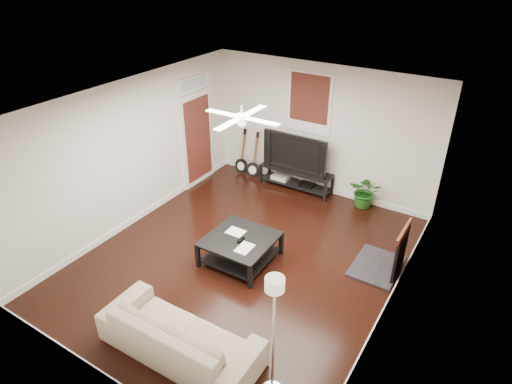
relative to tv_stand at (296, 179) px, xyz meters
The scene contains 14 objects.
room 3.05m from the tv_stand, 81.22° to the right, with size 5.01×6.01×2.81m.
brick_accent 3.61m from the tv_stand, 31.39° to the right, with size 0.02×2.20×2.80m, color brown.
fireplace 3.18m from the tv_stand, 34.10° to the right, with size 0.80×1.10×0.92m, color black.
window_back 1.73m from the tv_stand, 55.75° to the left, with size 1.00×0.06×1.30m, color #3E1911.
door_left 2.44m from the tv_stand, 156.57° to the right, with size 0.08×1.00×2.50m, color white.
tv_stand is the anchor object (origin of this frame).
tv 0.66m from the tv_stand, 90.00° to the left, with size 1.49×0.20×0.86m, color black.
coffee_table 2.87m from the tv_stand, 82.01° to the right, with size 1.11×1.11×0.47m, color black.
sofa 4.99m from the tv_stand, 80.41° to the right, with size 2.24×0.87×0.65m, color #BBAB8C.
floor_lamp 5.34m from the tv_stand, 65.66° to the right, with size 0.30×0.30×1.83m, color silver, non-canonical shape.
potted_plant 1.60m from the tv_stand, ahead, with size 0.64×0.56×0.71m, color #1B5418.
guitar_left 1.48m from the tv_stand, behind, with size 0.34×0.24×1.10m, color black, non-canonical shape.
guitar_right 1.14m from the tv_stand, behind, with size 0.34×0.24×1.10m, color black, non-canonical shape.
ceiling_fan 3.68m from the tv_stand, 81.22° to the right, with size 1.24×1.24×0.32m, color white, non-canonical shape.
Camera 1 is at (3.44, -5.12, 4.80)m, focal length 30.91 mm.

